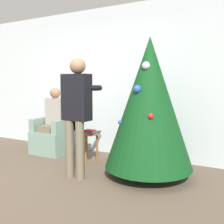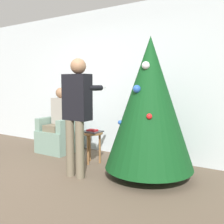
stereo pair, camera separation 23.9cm
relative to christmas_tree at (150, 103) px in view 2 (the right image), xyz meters
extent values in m
plane|color=brown|center=(-1.08, -1.36, -1.04)|extent=(14.00, 14.00, 0.00)
cube|color=silver|center=(-1.08, 0.87, 0.31)|extent=(8.00, 0.06, 2.70)
cylinder|color=brown|center=(0.00, 0.00, -0.97)|extent=(0.10, 0.10, 0.14)
cone|color=#0F4219|center=(0.00, 0.00, 0.00)|extent=(1.23, 1.23, 1.81)
sphere|color=white|center=(0.01, -0.15, 0.51)|extent=(0.10, 0.10, 0.10)
sphere|color=red|center=(-0.39, 0.33, -0.55)|extent=(0.11, 0.11, 0.11)
sphere|color=#2856B2|center=(-0.33, -0.23, -0.26)|extent=(0.06, 0.06, 0.06)
sphere|color=#2856B2|center=(-0.31, 0.30, -0.33)|extent=(0.08, 0.08, 0.08)
sphere|color=red|center=(0.15, -0.33, -0.14)|extent=(0.07, 0.07, 0.07)
sphere|color=#2856B2|center=(-0.07, -0.25, 0.20)|extent=(0.11, 0.11, 0.11)
cube|color=gray|center=(-2.05, 0.32, -0.83)|extent=(0.66, 0.62, 0.42)
cube|color=gray|center=(-2.05, 0.56, -0.38)|extent=(0.66, 0.14, 0.49)
cube|color=gray|center=(-2.32, 0.32, -0.51)|extent=(0.12, 0.56, 0.24)
cube|color=gray|center=(-1.78, 0.32, -0.51)|extent=(0.12, 0.56, 0.24)
cylinder|color=#6B604C|center=(-2.15, 0.12, -0.83)|extent=(0.11, 0.11, 0.42)
cylinder|color=#6B604C|center=(-1.95, 0.12, -0.83)|extent=(0.11, 0.11, 0.42)
cube|color=#6B604C|center=(-2.05, 0.27, -0.56)|extent=(0.32, 0.40, 0.12)
cube|color=gray|center=(-2.05, 0.42, -0.25)|extent=(0.36, 0.20, 0.50)
sphere|color=#936B4C|center=(-2.05, 0.42, 0.10)|extent=(0.20, 0.20, 0.20)
cylinder|color=#6B604C|center=(-0.95, -0.57, -0.64)|extent=(0.12, 0.12, 0.80)
cylinder|color=#6B604C|center=(-0.78, -0.57, -0.64)|extent=(0.12, 0.12, 0.80)
cube|color=black|center=(-0.87, -0.51, 0.08)|extent=(0.39, 0.20, 0.64)
sphere|color=#936B4C|center=(-0.87, -0.47, 0.51)|extent=(0.22, 0.22, 0.22)
cylinder|color=black|center=(-1.03, -0.32, 0.21)|extent=(0.08, 0.30, 0.08)
cylinder|color=black|center=(-0.70, -0.32, 0.21)|extent=(0.08, 0.30, 0.08)
cube|color=white|center=(-0.70, -0.13, 0.21)|extent=(0.04, 0.14, 0.04)
cylinder|color=olive|center=(-1.06, 0.10, -0.54)|extent=(0.35, 0.35, 0.03)
cylinder|color=olive|center=(-1.06, -0.02, -0.80)|extent=(0.04, 0.04, 0.49)
cylinder|color=olive|center=(-0.96, 0.16, -0.80)|extent=(0.04, 0.04, 0.49)
cylinder|color=olive|center=(-1.17, 0.16, -0.80)|extent=(0.04, 0.04, 0.49)
cube|color=#38383D|center=(-1.06, 0.10, -0.51)|extent=(0.29, 0.26, 0.02)
cube|color=#B21E23|center=(-1.06, 0.10, -0.49)|extent=(0.16, 0.12, 0.02)
camera|label=1|loc=(1.29, -3.43, 0.26)|focal=42.00mm
camera|label=2|loc=(1.50, -3.30, 0.26)|focal=42.00mm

